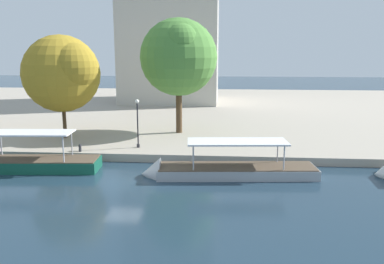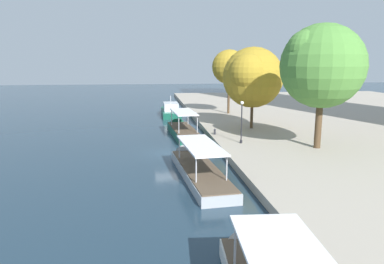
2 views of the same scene
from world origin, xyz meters
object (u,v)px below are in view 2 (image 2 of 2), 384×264
at_px(tree_1, 230,67).
at_px(tree_2, 319,63).
at_px(mooring_bollard_0, 215,131).
at_px(motor_yacht_0, 170,111).
at_px(tree_0, 252,76).
at_px(lamp_post, 242,119).
at_px(tour_boat_2, 197,170).
at_px(tour_boat_1, 182,132).

relative_size(tree_1, tree_2, 0.86).
height_order(mooring_bollard_0, tree_2, tree_2).
height_order(motor_yacht_0, tree_0, tree_0).
xyz_separation_m(motor_yacht_0, tree_2, (27.97, 12.14, 8.13)).
bearing_deg(lamp_post, mooring_bollard_0, -158.28).
distance_m(tour_boat_2, tree_1, 31.30).
xyz_separation_m(mooring_bollard_0, tree_1, (-16.73, 5.46, 6.94)).
distance_m(tree_0, tree_2, 11.23).
bearing_deg(tour_boat_2, mooring_bollard_0, -21.91).
height_order(motor_yacht_0, tour_boat_1, motor_yacht_0).
height_order(tour_boat_1, tree_2, tree_2).
relative_size(tour_boat_1, mooring_bollard_0, 17.60).
distance_m(lamp_post, tree_0, 9.37).
relative_size(lamp_post, tree_1, 0.43).
relative_size(motor_yacht_0, mooring_bollard_0, 14.64).
relative_size(tour_boat_2, lamp_post, 3.05).
bearing_deg(tour_boat_1, tour_boat_2, 174.56).
bearing_deg(tour_boat_1, mooring_bollard_0, -141.21).
distance_m(tour_boat_1, tree_0, 10.95).
relative_size(tour_boat_1, tour_boat_2, 0.89).
relative_size(tour_boat_2, tree_2, 1.12).
relative_size(motor_yacht_0, tour_boat_1, 0.83).
bearing_deg(tour_boat_2, tour_boat_1, -6.16).
height_order(motor_yacht_0, tour_boat_2, motor_yacht_0).
relative_size(mooring_bollard_0, tree_2, 0.06).
xyz_separation_m(tour_boat_2, tree_2, (-4.66, 12.11, 8.43)).
height_order(tour_boat_1, lamp_post, lamp_post).
xyz_separation_m(tour_boat_2, mooring_bollard_0, (-12.19, 3.73, 0.71)).
bearing_deg(tree_1, tree_0, -1.28).
relative_size(lamp_post, tree_0, 0.43).
bearing_deg(tour_boat_2, tree_2, -73.83).
relative_size(tree_0, tree_2, 0.85).
bearing_deg(motor_yacht_0, tour_boat_2, -179.96).
height_order(motor_yacht_0, tree_2, tree_2).
relative_size(tour_boat_2, tree_1, 1.31).
distance_m(mooring_bollard_0, tree_1, 18.92).
bearing_deg(tree_0, tree_2, 16.88).
bearing_deg(mooring_bollard_0, motor_yacht_0, -169.58).
bearing_deg(motor_yacht_0, tour_boat_1, -178.71).
bearing_deg(tree_2, motor_yacht_0, -156.54).
xyz_separation_m(tour_boat_1, tree_2, (11.16, 11.76, 8.40)).
distance_m(mooring_bollard_0, lamp_post, 5.46).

